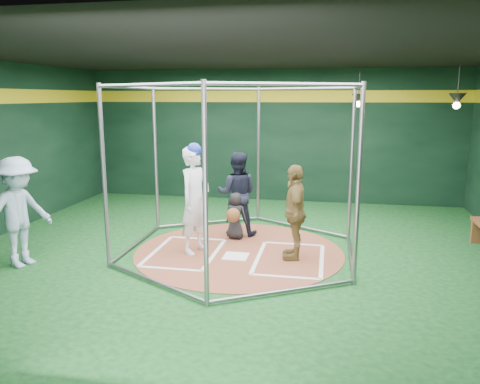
# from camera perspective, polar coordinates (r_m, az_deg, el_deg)

# --- Properties ---
(room_shell) EXTENTS (10.10, 9.10, 3.53)m
(room_shell) POSITION_cam_1_polar(r_m,az_deg,el_deg) (8.25, -0.12, 4.33)
(room_shell) COLOR #0D3A13
(room_shell) RESTS_ON ground
(clay_disc) EXTENTS (3.80, 3.80, 0.01)m
(clay_disc) POSITION_cam_1_polar(r_m,az_deg,el_deg) (8.63, -0.13, -7.26)
(clay_disc) COLOR brown
(clay_disc) RESTS_ON ground
(home_plate) EXTENTS (0.43, 0.43, 0.01)m
(home_plate) POSITION_cam_1_polar(r_m,az_deg,el_deg) (8.35, -0.52, -7.84)
(home_plate) COLOR white
(home_plate) RESTS_ON clay_disc
(batter_box_left) EXTENTS (1.17, 1.77, 0.01)m
(batter_box_left) POSITION_cam_1_polar(r_m,az_deg,el_deg) (8.62, -6.70, -7.29)
(batter_box_left) COLOR white
(batter_box_left) RESTS_ON clay_disc
(batter_box_right) EXTENTS (1.17, 1.77, 0.01)m
(batter_box_right) POSITION_cam_1_polar(r_m,az_deg,el_deg) (8.28, 6.08, -8.09)
(batter_box_right) COLOR white
(batter_box_right) RESTS_ON clay_disc
(batting_cage) EXTENTS (4.05, 4.67, 3.00)m
(batting_cage) POSITION_cam_1_polar(r_m,az_deg,el_deg) (8.27, -0.13, 2.58)
(batting_cage) COLOR gray
(batting_cage) RESTS_ON ground
(pendant_lamp_near) EXTENTS (0.34, 0.34, 0.90)m
(pendant_lamp_near) POSITION_cam_1_polar(r_m,az_deg,el_deg) (11.64, 14.26, 10.95)
(pendant_lamp_near) COLOR black
(pendant_lamp_near) RESTS_ON room_shell
(pendant_lamp_far) EXTENTS (0.34, 0.34, 0.90)m
(pendant_lamp_far) POSITION_cam_1_polar(r_m,az_deg,el_deg) (10.32, 24.95, 10.22)
(pendant_lamp_far) COLOR black
(pendant_lamp_far) RESTS_ON room_shell
(batter_figure) EXTENTS (0.68, 0.82, 1.99)m
(batter_figure) POSITION_cam_1_polar(r_m,az_deg,el_deg) (8.39, -5.49, -0.85)
(batter_figure) COLOR silver
(batter_figure) RESTS_ON clay_disc
(visitor_leopard) EXTENTS (0.49, 1.00, 1.65)m
(visitor_leopard) POSITION_cam_1_polar(r_m,az_deg,el_deg) (8.12, 6.69, -2.44)
(visitor_leopard) COLOR #A68847
(visitor_leopard) RESTS_ON clay_disc
(catcher_figure) EXTENTS (0.51, 0.58, 0.94)m
(catcher_figure) POSITION_cam_1_polar(r_m,az_deg,el_deg) (9.23, -0.58, -2.88)
(catcher_figure) COLOR black
(catcher_figure) RESTS_ON clay_disc
(umpire) EXTENTS (0.85, 0.68, 1.70)m
(umpire) POSITION_cam_1_polar(r_m,az_deg,el_deg) (9.47, -0.36, -0.21)
(umpire) COLOR black
(umpire) RESTS_ON clay_disc
(bystander_blue) EXTENTS (0.98, 1.33, 1.84)m
(bystander_blue) POSITION_cam_1_polar(r_m,az_deg,el_deg) (8.53, -25.35, -2.25)
(bystander_blue) COLOR #9EB8D1
(bystander_blue) RESTS_ON ground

